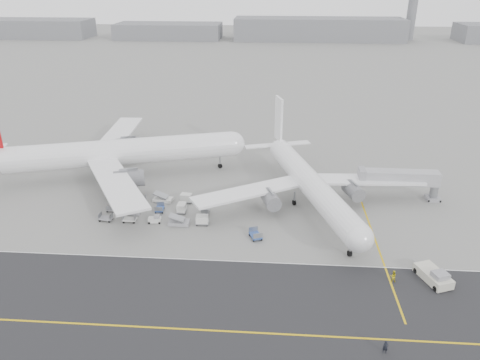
# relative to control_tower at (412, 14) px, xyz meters

# --- Properties ---
(ground) EXTENTS (700.00, 700.00, 0.00)m
(ground) POSITION_rel_control_tower_xyz_m (-100.00, -265.00, -16.25)
(ground) COLOR gray
(ground) RESTS_ON ground
(taxiway) EXTENTS (220.00, 59.00, 0.03)m
(taxiway) POSITION_rel_control_tower_xyz_m (-94.98, -282.98, -16.24)
(taxiway) COLOR #28292B
(taxiway) RESTS_ON ground
(horizon_buildings) EXTENTS (520.00, 28.00, 28.00)m
(horizon_buildings) POSITION_rel_control_tower_xyz_m (-70.00, -5.00, -16.25)
(horizon_buildings) COLOR slate
(horizon_buildings) RESTS_ON ground
(control_tower) EXTENTS (7.00, 7.00, 31.25)m
(control_tower) POSITION_rel_control_tower_xyz_m (0.00, 0.00, 0.00)
(control_tower) COLOR slate
(control_tower) RESTS_ON ground
(airliner_a) EXTENTS (56.41, 55.26, 20.01)m
(airliner_a) POSITION_rel_control_tower_xyz_m (-122.11, -235.84, -10.49)
(airliner_a) COLOR white
(airliner_a) RESTS_ON ground
(airliner_b) EXTENTS (45.05, 45.97, 16.35)m
(airliner_b) POSITION_rel_control_tower_xyz_m (-80.71, -246.26, -11.53)
(airliner_b) COLOR white
(airliner_b) RESTS_ON ground
(pushback_tug) EXTENTS (4.78, 7.86, 2.24)m
(pushback_tug) POSITION_rel_control_tower_xyz_m (-63.66, -270.19, -15.33)
(pushback_tug) COLOR beige
(pushback_tug) RESTS_ON ground
(jet_bridge) EXTENTS (16.44, 3.27, 6.22)m
(jet_bridge) POSITION_rel_control_tower_xyz_m (-62.58, -242.56, -11.92)
(jet_bridge) COLOR gray
(jet_bridge) RESTS_ON ground
(gse_cluster) EXTENTS (25.85, 16.50, 1.87)m
(gse_cluster) POSITION_rel_control_tower_xyz_m (-109.17, -251.68, -16.25)
(gse_cluster) COLOR #9F9EA4
(gse_cluster) RESTS_ON ground
(stray_dolly) EXTENTS (2.53, 3.11, 1.65)m
(stray_dolly) POSITION_rel_control_tower_xyz_m (-90.43, -259.96, -16.25)
(stray_dolly) COLOR silver
(stray_dolly) RESTS_ON ground
(ground_crew_a) EXTENTS (0.69, 0.48, 1.81)m
(ground_crew_a) POSITION_rel_control_tower_xyz_m (-73.80, -285.24, -15.35)
(ground_crew_a) COLOR black
(ground_crew_a) RESTS_ON ground
(ground_crew_b) EXTENTS (0.99, 0.82, 1.86)m
(ground_crew_b) POSITION_rel_control_tower_xyz_m (-69.69, -270.71, -15.32)
(ground_crew_b) COLOR gold
(ground_crew_b) RESTS_ON ground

